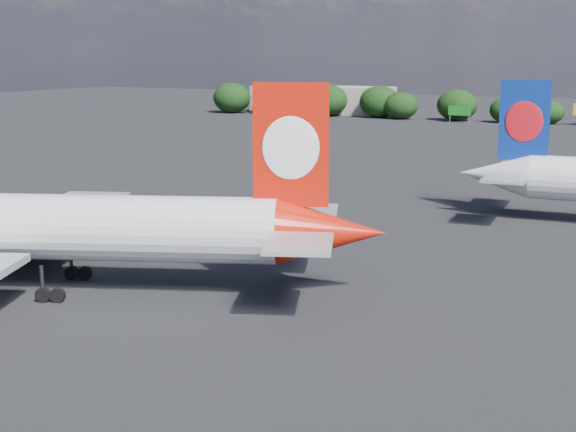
% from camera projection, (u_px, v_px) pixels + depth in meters
% --- Properties ---
extents(ground, '(500.00, 500.00, 0.00)m').
position_uv_depth(ground, '(350.00, 199.00, 101.19)').
color(ground, black).
rests_on(ground, ground).
extents(qantas_airliner, '(47.20, 45.44, 16.05)m').
position_uv_depth(qantas_airliner, '(51.00, 229.00, 61.35)').
color(qantas_airliner, silver).
rests_on(qantas_airliner, ground).
extents(terminal_building, '(42.00, 16.00, 8.00)m').
position_uv_depth(terminal_building, '(322.00, 100.00, 244.51)').
color(terminal_building, gray).
rests_on(terminal_building, ground).
extents(highway_sign, '(6.00, 0.30, 4.50)m').
position_uv_depth(highway_sign, '(460.00, 111.00, 209.65)').
color(highway_sign, '#15691B').
rests_on(highway_sign, ground).
extents(horizon_treeline, '(206.08, 15.02, 9.21)m').
position_uv_depth(horizon_treeline, '(515.00, 108.00, 207.15)').
color(horizon_treeline, black).
rests_on(horizon_treeline, ground).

